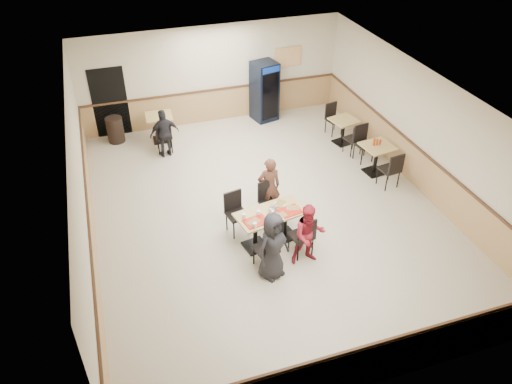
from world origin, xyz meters
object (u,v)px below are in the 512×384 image
object	(u,v)px
main_table	(271,222)
diner_woman_left	(273,246)
diner_man_opposite	(269,187)
back_table	(160,124)
trash_bin	(115,130)
side_table_near	(377,155)
diner_woman_right	(309,235)
pepsi_cooler	(265,91)
lone_diner	(165,133)
side_table_far	(343,128)

from	to	relation	value
main_table	diner_woman_left	xyz separation A→B (m)	(-0.31, -0.98, 0.23)
diner_man_opposite	back_table	world-z (taller)	diner_man_opposite
trash_bin	side_table_near	bearing A→B (deg)	-31.21
diner_woman_right	trash_bin	distance (m)	7.30
diner_woman_left	trash_bin	xyz separation A→B (m)	(-2.50, 6.64, -0.38)
diner_woman_right	trash_bin	world-z (taller)	diner_woman_right
diner_man_opposite	trash_bin	xyz separation A→B (m)	(-3.11, 4.68, -0.38)
side_table_near	pepsi_cooler	size ratio (longest dim) A/B	0.46
diner_woman_right	back_table	bearing A→B (deg)	112.69
lone_diner	pepsi_cooler	bearing A→B (deg)	-167.52
trash_bin	diner_woman_left	bearing A→B (deg)	-69.38
diner_woman_left	pepsi_cooler	xyz separation A→B (m)	(2.12, 6.69, 0.17)
main_table	diner_man_opposite	size ratio (longest dim) A/B	1.07
main_table	pepsi_cooler	world-z (taller)	pepsi_cooler
side_table_far	back_table	distance (m)	5.33
diner_woman_left	diner_man_opposite	bearing A→B (deg)	48.57
lone_diner	side_table_near	bearing A→B (deg)	144.23
diner_woman_right	pepsi_cooler	xyz separation A→B (m)	(1.28, 6.53, 0.22)
lone_diner	trash_bin	bearing A→B (deg)	-53.78
side_table_far	trash_bin	xyz separation A→B (m)	(-6.28, 2.16, -0.12)
diner_woman_right	lone_diner	bearing A→B (deg)	115.68
back_table	diner_man_opposite	bearing A→B (deg)	-66.89
side_table_far	pepsi_cooler	size ratio (longest dim) A/B	0.45
side_table_near	side_table_far	distance (m)	1.72
trash_bin	lone_diner	bearing A→B (deg)	-44.98
back_table	side_table_near	bearing A→B (deg)	-34.49
main_table	diner_man_opposite	xyz separation A→B (m)	(0.31, 0.98, 0.22)
side_table_near	pepsi_cooler	world-z (taller)	pepsi_cooler
diner_woman_left	pepsi_cooler	distance (m)	7.02
main_table	side_table_far	world-z (taller)	main_table
back_table	pepsi_cooler	world-z (taller)	pepsi_cooler
diner_man_opposite	side_table_far	bearing A→B (deg)	-138.35
side_table_near	side_table_far	bearing A→B (deg)	93.66
diner_woman_right	pepsi_cooler	bearing A→B (deg)	82.92
main_table	side_table_near	size ratio (longest dim) A/B	1.87
lone_diner	back_table	distance (m)	0.93
diner_man_opposite	back_table	distance (m)	4.71
lone_diner	trash_bin	size ratio (longest dim) A/B	1.84
side_table_far	trash_bin	size ratio (longest dim) A/B	1.10
side_table_far	lone_diner	bearing A→B (deg)	169.88
diner_woman_left	diner_woman_right	size ratio (longest dim) A/B	1.07
diner_man_opposite	back_table	xyz separation A→B (m)	(-1.85, 4.33, -0.22)
pepsi_cooler	trash_bin	xyz separation A→B (m)	(-4.62, -0.04, -0.55)
diner_man_opposite	pepsi_cooler	distance (m)	4.96
main_table	back_table	size ratio (longest dim) A/B	2.00
diner_man_opposite	back_table	size ratio (longest dim) A/B	1.87
diner_woman_left	pepsi_cooler	bearing A→B (deg)	48.25
back_table	pepsi_cooler	bearing A→B (deg)	6.68
diner_woman_left	lone_diner	xyz separation A→B (m)	(-1.24, 5.38, -0.06)
diner_woman_right	side_table_far	xyz separation A→B (m)	(2.94, 4.33, -0.20)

